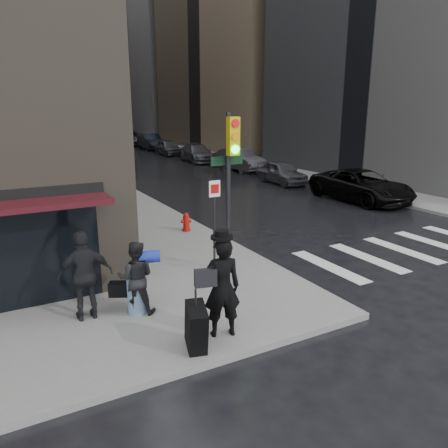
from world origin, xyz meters
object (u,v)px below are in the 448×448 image
Objects in this scene: man_jeans at (136,277)px; traffic_light at (229,172)px; parked_car_0 at (361,186)px; parked_car_5 at (151,142)px; man_overcoat at (217,294)px; man_greycoat at (85,276)px; fire_hydrant at (186,223)px; parked_car_1 at (282,172)px; parked_car_6 at (134,138)px; parked_car_3 at (197,153)px; parked_car_4 at (168,147)px; parked_car_2 at (239,160)px.

traffic_light reaches higher than man_jeans.
parked_car_5 is at bearing 90.44° from parked_car_0.
man_overcoat is at bearing -146.02° from parked_car_0.
fire_hydrant is (4.68, 5.27, -0.69)m from man_greycoat.
parked_car_1 is 24.33m from parked_car_5.
parked_car_6 reaches higher than fire_hydrant.
man_greycoat reaches higher than parked_car_1.
traffic_light is 0.73× the size of parked_car_6.
parked_car_4 reaches higher than parked_car_3.
parked_car_3 is at bearing -117.94° from man_greycoat.
man_overcoat is 0.40× the size of parked_car_0.
parked_car_3 is at bearing -94.97° from parked_car_6.
man_overcoat is 29.60m from parked_car_3.
traffic_light is at bearing -108.53° from parked_car_6.
parked_car_2 is (10.85, 17.80, -2.16)m from traffic_light.
parked_car_1 is at bearing -84.18° from parked_car_3.
fire_hydrant is at bearing 80.48° from traffic_light.
parked_car_4 is (-0.26, 6.08, 0.00)m from parked_car_3.
parked_car_4 is (-0.76, 12.17, -0.06)m from parked_car_2.
parked_car_6 is (0.13, 18.25, 0.10)m from parked_car_3.
man_greycoat is 16.24m from parked_car_0.
man_overcoat reaches higher than parked_car_1.
man_overcoat is 15.43m from parked_car_0.
traffic_light is at bearing -98.25° from fire_hydrant.
man_jeans is at bearing -131.14° from parked_car_2.
traffic_light is 31.70m from parked_car_4.
parked_car_2 is 6.10m from parked_car_3.
parked_car_6 is at bearing 74.77° from traffic_light.
parked_car_3 is 0.98× the size of parked_car_5.
man_greycoat is 7.09m from fire_hydrant.
fire_hydrant is at bearing -97.29° from man_jeans.
parked_car_5 is at bearing 88.52° from parked_car_4.
man_overcoat is at bearing -109.44° from fire_hydrant.
parked_car_4 is 12.17m from parked_car_6.
man_greycoat is 0.46× the size of traffic_light.
traffic_light is 0.91× the size of parked_car_2.
traffic_light reaches higher than parked_car_6.
parked_car_0 is 6.10m from parked_car_1.
man_greycoat is (-2.08, 2.10, 0.05)m from man_overcoat.
parked_car_0 is 30.42m from parked_car_5.
parked_car_6 is (9.85, 37.79, 0.37)m from fire_hydrant.
fire_hydrant is (2.60, 7.37, -0.64)m from man_overcoat.
man_jeans is 28.41m from parked_car_3.
parked_car_3 is 0.84× the size of parked_car_6.
man_jeans is at bearing -159.95° from traffic_light.
parked_car_3 is 12.17m from parked_car_5.
parked_car_3 reaches higher than fire_hydrant.
traffic_light is at bearing -164.89° from man_greycoat.
man_overcoat is 0.45× the size of parked_car_3.
parked_car_0 is 18.25m from parked_car_3.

